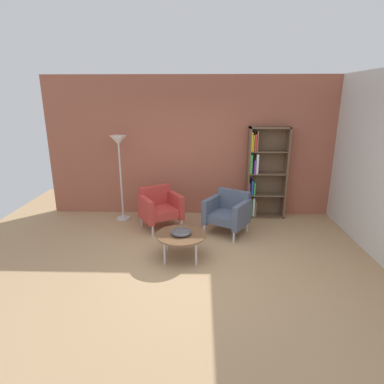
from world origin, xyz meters
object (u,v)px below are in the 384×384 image
(bookshelf_tall, at_px, (262,175))
(armchair_spare_guest, at_px, (228,212))
(armchair_by_bookshelf, at_px, (159,207))
(floor_lamp_torchiere, at_px, (119,150))
(decorative_bowl, at_px, (181,232))
(coffee_table_low, at_px, (181,236))

(bookshelf_tall, bearing_deg, armchair_spare_guest, -131.04)
(armchair_spare_guest, bearing_deg, bookshelf_tall, 80.09)
(bookshelf_tall, xyz_separation_m, armchair_spare_guest, (-0.77, -0.88, -0.51))
(armchair_by_bookshelf, distance_m, floor_lamp_torchiere, 1.38)
(armchair_by_bookshelf, bearing_deg, floor_lamp_torchiere, 123.36)
(bookshelf_tall, distance_m, armchair_by_bookshelf, 2.24)
(decorative_bowl, distance_m, armchair_by_bookshelf, 1.34)
(armchair_spare_guest, bearing_deg, floor_lamp_torchiere, -165.46)
(decorative_bowl, xyz_separation_m, floor_lamp_torchiere, (-1.33, 1.65, 1.01))
(coffee_table_low, xyz_separation_m, decorative_bowl, (0.00, 0.00, 0.06))
(armchair_spare_guest, xyz_separation_m, floor_lamp_torchiere, (-2.15, 0.64, 1.03))
(decorative_bowl, bearing_deg, armchair_by_bookshelf, 111.94)
(armchair_spare_guest, relative_size, floor_lamp_torchiere, 0.54)
(armchair_spare_guest, bearing_deg, decorative_bowl, -97.89)
(bookshelf_tall, bearing_deg, armchair_by_bookshelf, -162.88)
(decorative_bowl, relative_size, armchair_by_bookshelf, 0.34)
(bookshelf_tall, xyz_separation_m, armchair_by_bookshelf, (-2.09, -0.64, -0.51))
(decorative_bowl, height_order, armchair_by_bookshelf, armchair_by_bookshelf)
(decorative_bowl, bearing_deg, bookshelf_tall, 50.02)
(coffee_table_low, relative_size, armchair_spare_guest, 0.85)
(decorative_bowl, relative_size, floor_lamp_torchiere, 0.18)
(bookshelf_tall, bearing_deg, decorative_bowl, -129.98)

